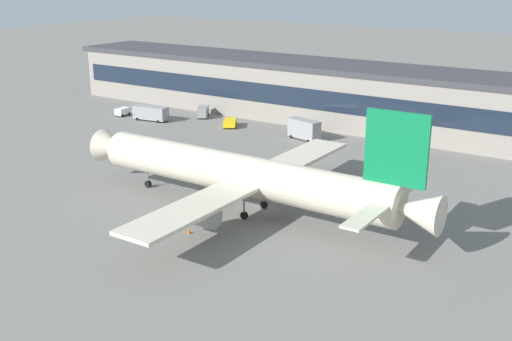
{
  "coord_description": "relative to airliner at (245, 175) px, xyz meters",
  "views": [
    {
      "loc": [
        47.06,
        -71.02,
        33.13
      ],
      "look_at": [
        -2.02,
        1.22,
        5.0
      ],
      "focal_mm": 43.46,
      "sensor_mm": 36.0,
      "label": 1
    }
  ],
  "objects": [
    {
      "name": "baggage_tug",
      "position": [
        -60.45,
        34.54,
        -4.43
      ],
      "size": [
        2.44,
        3.8,
        1.85
      ],
      "color": "white",
      "rests_on": "ground_plane"
    },
    {
      "name": "catering_truck",
      "position": [
        -13.08,
        39.76,
        -3.22
      ],
      "size": [
        7.62,
        4.32,
        4.15
      ],
      "color": "gray",
      "rests_on": "ground_plane"
    },
    {
      "name": "ground_plane",
      "position": [
        1.12,
        2.77,
        -5.52
      ],
      "size": [
        600.0,
        600.0,
        0.0
      ],
      "primitive_type": "plane",
      "color": "slate"
    },
    {
      "name": "traffic_cone_0",
      "position": [
        -1.7,
        -10.68,
        -5.2
      ],
      "size": [
        0.51,
        0.51,
        0.64
      ],
      "primitive_type": "cone",
      "color": "#F2590C",
      "rests_on": "ground_plane"
    },
    {
      "name": "follow_me_car",
      "position": [
        8.76,
        34.49,
        -4.43
      ],
      "size": [
        4.78,
        3.7,
        1.85
      ],
      "color": "red",
      "rests_on": "ground_plane"
    },
    {
      "name": "crew_van",
      "position": [
        -43.38,
        44.08,
        -4.06
      ],
      "size": [
        4.56,
        5.59,
        2.55
      ],
      "color": "gray",
      "rests_on": "ground_plane"
    },
    {
      "name": "pushback_tractor",
      "position": [
        -32.19,
        39.75,
        -4.47
      ],
      "size": [
        4.71,
        5.45,
        1.75
      ],
      "color": "yellow",
      "rests_on": "ground_plane"
    },
    {
      "name": "terminal_building",
      "position": [
        1.12,
        57.44,
        1.19
      ],
      "size": [
        180.05,
        18.7,
        13.37
      ],
      "color": "gray",
      "rests_on": "ground_plane"
    },
    {
      "name": "airliner",
      "position": [
        0.0,
        0.0,
        0.0
      ],
      "size": [
        57.23,
        48.76,
        17.45
      ],
      "color": "beige",
      "rests_on": "ground_plane"
    },
    {
      "name": "fuel_truck",
      "position": [
        -51.46,
        34.58,
        -3.63
      ],
      "size": [
        8.71,
        3.94,
        3.35
      ],
      "color": "gray",
      "rests_on": "ground_plane"
    }
  ]
}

